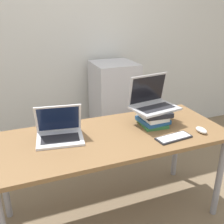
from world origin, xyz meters
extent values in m
cube|color=silver|center=(0.00, 1.73, 1.35)|extent=(8.00, 0.05, 2.70)
cube|color=brown|center=(0.00, 0.36, 0.72)|extent=(1.71, 0.71, 0.03)
cylinder|color=gray|center=(0.79, 0.06, 0.35)|extent=(0.05, 0.05, 0.71)
cylinder|color=gray|center=(-0.79, 0.65, 0.35)|extent=(0.05, 0.05, 0.71)
cylinder|color=gray|center=(0.79, 0.65, 0.35)|extent=(0.05, 0.05, 0.71)
cube|color=silver|center=(-0.37, 0.42, 0.75)|extent=(0.35, 0.30, 0.02)
cube|color=#232328|center=(-0.37, 0.40, 0.76)|extent=(0.28, 0.17, 0.00)
cube|color=silver|center=(-0.36, 0.49, 0.87)|extent=(0.33, 0.16, 0.23)
cube|color=#0F1938|center=(-0.36, 0.49, 0.87)|extent=(0.30, 0.14, 0.20)
cube|color=#33753D|center=(0.36, 0.42, 0.75)|extent=(0.20, 0.26, 0.02)
cube|color=#235693|center=(0.37, 0.41, 0.78)|extent=(0.22, 0.23, 0.03)
cube|color=white|center=(0.36, 0.41, 0.81)|extent=(0.17, 0.23, 0.04)
cube|color=black|center=(0.38, 0.41, 0.85)|extent=(0.23, 0.26, 0.04)
cube|color=#B2B2B7|center=(0.38, 0.42, 0.87)|extent=(0.38, 0.30, 0.02)
cube|color=#232328|center=(0.39, 0.40, 0.88)|extent=(0.30, 0.17, 0.00)
cube|color=#B2B2B7|center=(0.37, 0.52, 1.00)|extent=(0.35, 0.10, 0.24)
cube|color=black|center=(0.37, 0.51, 1.00)|extent=(0.31, 0.09, 0.21)
cube|color=#28282D|center=(0.39, 0.14, 0.75)|extent=(0.27, 0.13, 0.01)
cube|color=silver|center=(0.39, 0.14, 0.75)|extent=(0.25, 0.11, 0.00)
ellipsoid|color=white|center=(0.63, 0.15, 0.76)|extent=(0.06, 0.11, 0.04)
cube|color=silver|center=(0.43, 1.39, 0.52)|extent=(0.46, 0.47, 1.04)
cube|color=#4C4C51|center=(0.57, 1.14, 0.57)|extent=(0.02, 0.02, 0.52)
camera|label=1|loc=(-0.62, -1.23, 1.61)|focal=42.00mm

